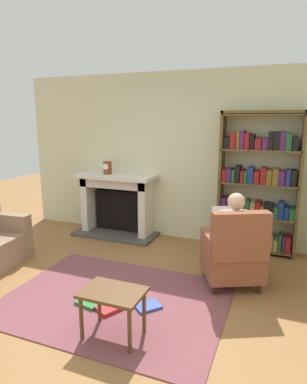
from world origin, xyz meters
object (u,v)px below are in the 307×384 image
fireplace (118,202)px  mantel_clock (108,168)px  seated_reader (232,234)px  armchair_reading (234,253)px  bookshelf (258,186)px  side_table (113,298)px

fireplace → mantel_clock: mantel_clock is taller
seated_reader → fireplace: bearing=-53.5°
seated_reader → armchair_reading: bearing=90.0°
bookshelf → armchair_reading: size_ratio=2.14×
seated_reader → bookshelf: bearing=-125.1°
mantel_clock → fireplace: bearing=37.4°
armchair_reading → mantel_clock: bearing=-51.7°
fireplace → armchair_reading: size_ratio=1.44×
fireplace → seated_reader: (2.10, -1.10, 0.06)m
side_table → mantel_clock: bearing=119.9°
armchair_reading → seated_reader: bearing=-90.0°
fireplace → armchair_reading: (2.15, -1.21, -0.14)m
mantel_clock → side_table: bearing=-60.1°
mantel_clock → side_table: mantel_clock is taller
fireplace → side_table: bearing=-63.4°
side_table → fireplace: bearing=116.6°
seated_reader → mantel_clock: bearing=-50.0°
bookshelf → seated_reader: size_ratio=1.82×
mantel_clock → bookshelf: bearing=3.2°
fireplace → side_table: (1.28, -2.56, -0.18)m
side_table → seated_reader: bearing=60.7°
armchair_reading → side_table: 1.61m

